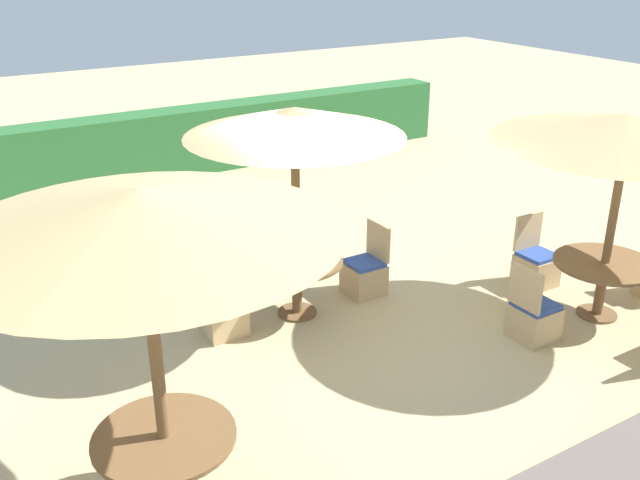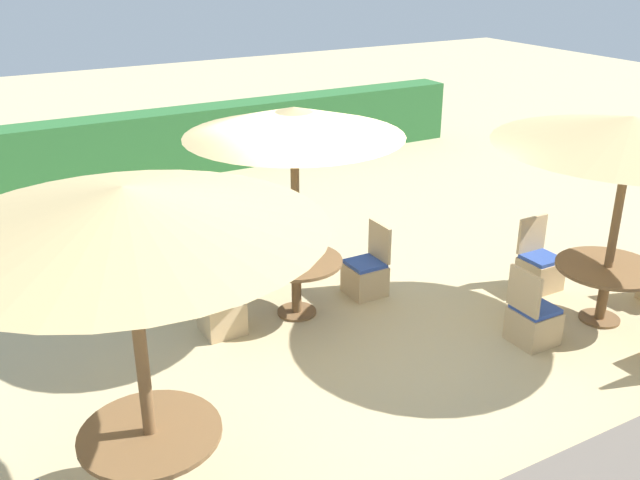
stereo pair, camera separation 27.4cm
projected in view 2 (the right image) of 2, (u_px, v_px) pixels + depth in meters
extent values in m
plane|color=#C6B284|center=(345.00, 327.00, 8.44)|extent=(40.00, 40.00, 0.00)
cube|color=#2D6B33|center=(162.00, 144.00, 13.62)|extent=(13.00, 0.70, 1.25)
cylinder|color=brown|center=(295.00, 219.00, 8.28)|extent=(0.10, 0.10, 2.47)
cone|color=tan|center=(294.00, 121.00, 7.83)|extent=(2.48, 2.48, 0.32)
cylinder|color=brown|center=(297.00, 312.00, 8.76)|extent=(0.48, 0.48, 0.03)
cylinder|color=brown|center=(296.00, 288.00, 8.63)|extent=(0.12, 0.12, 0.68)
cylinder|color=brown|center=(296.00, 261.00, 8.49)|extent=(1.11, 1.11, 0.04)
cube|color=tan|center=(365.00, 279.00, 9.17)|extent=(0.46, 0.46, 0.40)
cube|color=#2D4CA8|center=(365.00, 263.00, 9.08)|extent=(0.42, 0.42, 0.05)
cube|color=tan|center=(380.00, 241.00, 9.08)|extent=(0.04, 0.46, 0.48)
cube|color=tan|center=(261.00, 267.00, 9.52)|extent=(0.46, 0.46, 0.40)
cube|color=#2D4CA8|center=(260.00, 251.00, 9.44)|extent=(0.42, 0.42, 0.05)
cube|color=tan|center=(253.00, 228.00, 9.50)|extent=(0.46, 0.04, 0.48)
cube|color=tan|center=(222.00, 316.00, 8.27)|extent=(0.46, 0.46, 0.40)
cube|color=#2D4CA8|center=(221.00, 299.00, 8.19)|extent=(0.42, 0.42, 0.05)
cube|color=tan|center=(202.00, 282.00, 7.99)|extent=(0.04, 0.46, 0.48)
cylinder|color=brown|center=(142.00, 364.00, 5.30)|extent=(0.10, 0.10, 2.63)
cone|color=tan|center=(125.00, 209.00, 4.82)|extent=(2.82, 2.82, 0.32)
cylinder|color=brown|center=(154.00, 469.00, 5.69)|extent=(0.12, 0.12, 0.66)
cylinder|color=brown|center=(150.00, 433.00, 5.55)|extent=(1.12, 1.12, 0.04)
cylinder|color=brown|center=(615.00, 227.00, 8.14)|extent=(0.10, 0.10, 2.41)
cone|color=tan|center=(632.00, 131.00, 7.70)|extent=(2.99, 2.99, 0.32)
cylinder|color=brown|center=(599.00, 318.00, 8.60)|extent=(0.48, 0.48, 0.03)
cylinder|color=brown|center=(603.00, 295.00, 8.48)|extent=(0.12, 0.12, 0.67)
cylinder|color=brown|center=(608.00, 268.00, 8.34)|extent=(1.20, 1.20, 0.04)
cube|color=tan|center=(533.00, 326.00, 8.06)|extent=(0.46, 0.46, 0.40)
cube|color=#2D4CA8|center=(536.00, 308.00, 7.98)|extent=(0.42, 0.42, 0.05)
cube|color=tan|center=(524.00, 291.00, 7.78)|extent=(0.04, 0.46, 0.48)
cube|color=tan|center=(540.00, 274.00, 9.32)|extent=(0.46, 0.46, 0.40)
cube|color=#2D4CA8|center=(542.00, 258.00, 9.24)|extent=(0.42, 0.42, 0.05)
cube|color=tan|center=(532.00, 234.00, 9.30)|extent=(0.46, 0.04, 0.48)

